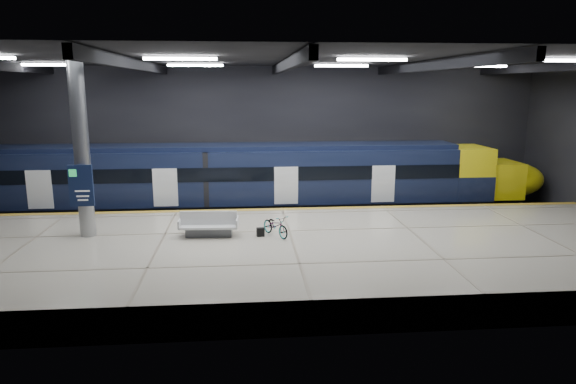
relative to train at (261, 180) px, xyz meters
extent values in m
plane|color=black|center=(0.89, -5.50, -2.06)|extent=(30.00, 30.00, 0.00)
cube|color=black|center=(0.89, 2.50, 1.94)|extent=(30.00, 0.10, 8.00)
cube|color=black|center=(0.89, -13.50, 1.94)|extent=(30.00, 0.10, 8.00)
cube|color=black|center=(0.89, -5.50, 5.94)|extent=(30.00, 16.00, 0.10)
cube|color=black|center=(-5.11, -5.50, 5.69)|extent=(0.25, 16.00, 0.40)
cube|color=black|center=(0.89, -5.50, 5.69)|extent=(0.25, 16.00, 0.40)
cube|color=black|center=(6.89, -5.50, 5.69)|extent=(0.25, 16.00, 0.40)
cube|color=black|center=(12.89, -5.50, 5.69)|extent=(0.25, 16.00, 0.40)
cube|color=white|center=(-3.11, -7.50, 5.82)|extent=(2.60, 0.18, 0.10)
cube|color=white|center=(3.89, -7.50, 5.82)|extent=(2.60, 0.18, 0.10)
cube|color=white|center=(10.89, -7.50, 5.82)|extent=(2.60, 0.18, 0.10)
cube|color=white|center=(-10.11, -1.50, 5.82)|extent=(2.60, 0.18, 0.10)
cube|color=white|center=(-3.11, -1.50, 5.82)|extent=(2.60, 0.18, 0.10)
cube|color=white|center=(3.89, -1.50, 5.82)|extent=(2.60, 0.18, 0.10)
cube|color=white|center=(10.89, -1.50, 5.82)|extent=(2.60, 0.18, 0.10)
cube|color=#BDB5A0|center=(0.89, -8.00, -1.51)|extent=(30.00, 11.00, 1.10)
cube|color=gold|center=(0.89, -2.75, -0.95)|extent=(30.00, 0.40, 0.01)
cube|color=gray|center=(0.89, -0.72, -1.98)|extent=(30.00, 0.08, 0.16)
cube|color=gray|center=(0.89, 0.72, -1.98)|extent=(30.00, 0.08, 0.16)
cube|color=black|center=(-1.80, 0.00, -1.51)|extent=(24.00, 2.58, 0.80)
cube|color=black|center=(-1.80, 0.00, 0.27)|extent=(24.00, 2.80, 2.75)
cube|color=black|center=(-1.80, 0.00, 1.76)|extent=(24.00, 2.30, 0.24)
cube|color=black|center=(-1.80, -1.41, 0.54)|extent=(24.00, 0.04, 0.70)
cube|color=white|center=(1.20, -1.41, -0.06)|extent=(1.20, 0.05, 1.90)
cube|color=yellow|center=(11.20, 0.00, 0.27)|extent=(2.00, 2.80, 2.75)
ellipsoid|color=yellow|center=(13.80, 0.00, -0.21)|extent=(3.60, 2.52, 1.90)
cube|color=black|center=(11.50, 0.00, 0.44)|extent=(1.60, 2.38, 0.80)
cube|color=#595B60|center=(-2.32, -7.00, -0.79)|extent=(1.81, 0.64, 0.33)
cube|color=silver|center=(-2.32, -7.00, -0.53)|extent=(2.27, 1.05, 0.09)
cube|color=silver|center=(-2.32, -7.00, -0.22)|extent=(2.23, 0.19, 0.56)
cube|color=silver|center=(-3.44, -6.94, -0.40)|extent=(0.11, 0.95, 0.33)
cube|color=silver|center=(-1.21, -7.05, -0.40)|extent=(0.11, 0.95, 0.33)
imported|color=#99999E|center=(0.30, -7.21, -0.53)|extent=(1.32, 1.69, 0.86)
cube|color=black|center=(-0.30, -7.21, -0.78)|extent=(0.32, 0.22, 0.35)
cylinder|color=#9EA0A5|center=(-7.11, -6.50, 2.49)|extent=(0.60, 0.60, 6.90)
cube|color=#101B3B|center=(-7.11, -6.92, 1.14)|extent=(0.90, 0.12, 1.60)
camera|label=1|loc=(-0.92, -26.71, 4.87)|focal=32.00mm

